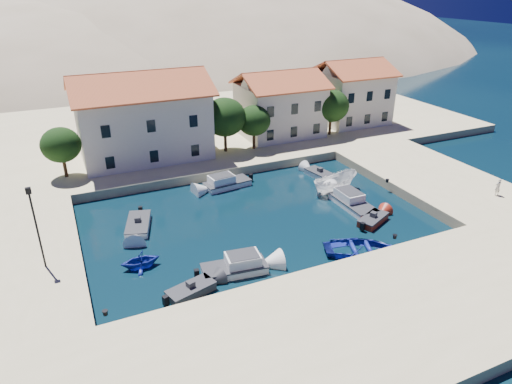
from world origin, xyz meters
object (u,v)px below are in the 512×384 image
rowboat_south (358,252)px  boat_east (334,191)px  pedestrian (498,187)px  lamppost (35,220)px  building_left (142,114)px  building_right (352,91)px  cabin_cruiser_east (353,203)px  building_mid (280,103)px  cabin_cruiser_south (234,267)px

rowboat_south → boat_east: size_ratio=1.02×
rowboat_south → pedestrian: pedestrian is taller
boat_east → lamppost: bearing=90.7°
boat_east → building_left: bearing=37.0°
building_right → boat_east: bearing=-128.4°
building_right → rowboat_south: size_ratio=1.73×
cabin_cruiser_east → building_mid: bearing=-7.3°
rowboat_south → pedestrian: size_ratio=3.24×
building_left → lamppost: building_left is taller
building_right → cabin_cruiser_east: size_ratio=1.76×
building_left → cabin_cruiser_south: (1.13, -24.92, -5.46)m
building_left → lamppost: bearing=-119.9°
building_mid → cabin_cruiser_east: size_ratio=1.96×
building_left → rowboat_south: (11.11, -26.45, -5.94)m
boat_east → pedestrian: size_ratio=3.16×
building_left → building_right: bearing=3.8°
cabin_cruiser_south → rowboat_south: cabin_cruiser_south is taller
building_left → building_mid: size_ratio=1.40×
building_mid → lamppost: building_mid is taller
building_mid → building_right: 12.04m
lamppost → boat_east: (27.33, 4.13, -4.75)m
building_right → lamppost: bearing=-152.1°
lamppost → cabin_cruiser_south: 14.22m
building_mid → pedestrian: bearing=-68.4°
building_right → cabin_cruiser_east: (-14.58, -21.65, -5.00)m
lamppost → building_left: bearing=60.1°
building_right → cabin_cruiser_east: bearing=-124.0°
building_left → cabin_cruiser_east: (15.42, -19.65, -5.46)m
building_mid → cabin_cruiser_south: building_mid is taller
cabin_cruiser_east → boat_east: 3.83m
building_left → cabin_cruiser_east: bearing=-51.9°
building_left → pedestrian: (28.22, -24.75, -4.09)m
rowboat_south → building_left: bearing=43.2°
cabin_cruiser_south → building_mid: bearing=63.8°
building_left → rowboat_south: building_left is taller
building_left → cabin_cruiser_east: size_ratio=2.74×
building_left → pedestrian: bearing=-41.3°
cabin_cruiser_east → boat_east: cabin_cruiser_east is taller
rowboat_south → pedestrian: bearing=-63.9°
lamppost → boat_east: size_ratio=1.16×
lamppost → rowboat_south: bearing=-15.9°
building_right → pedestrian: size_ratio=5.59×
building_mid → building_right: size_ratio=1.11×
building_mid → boat_east: (-2.17, -16.87, -5.22)m
building_left → cabin_cruiser_east: 25.57m
rowboat_south → boat_east: boat_east is taller
cabin_cruiser_south → rowboat_south: bearing=-1.9°
rowboat_south → cabin_cruiser_east: 8.06m
building_mid → lamppost: (-29.50, -21.00, -0.47)m
building_mid → building_right: building_right is taller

